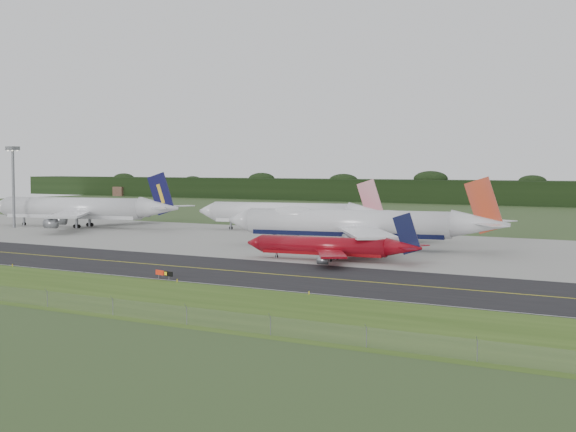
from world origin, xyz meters
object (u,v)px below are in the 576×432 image
Objects in this scene: jet_ba_747 at (357,224)px; floodlight_mast at (13,172)px; jet_navy_gold at (83,209)px; taxiway_sign at (164,273)px; jet_red_737 at (332,247)px; jet_star_tail at (290,214)px.

floodlight_mast reaches higher than jet_ba_747.
jet_navy_gold is 123.96m from taxiway_sign.
jet_red_737 is at bearing 72.69° from taxiway_sign.
floodlight_mast is at bearing 167.95° from jet_red_737.
taxiway_sign is at bearing -95.35° from jet_ba_747.
jet_navy_gold is at bearing 160.33° from jet_red_737.
jet_star_tail is (-44.50, 58.50, 2.38)m from jet_red_737.
jet_star_tail is at bearing 138.30° from jet_ba_747.
jet_star_tail reaches higher than jet_red_737.
jet_navy_gold is 1.14× the size of jet_star_tail.
jet_star_tail is 102.42m from taxiway_sign.
jet_ba_747 is at bearing 104.14° from jet_red_737.
jet_red_737 is 130.01m from floodlight_mast.
jet_navy_gold is 2.65× the size of floodlight_mast.
jet_red_737 is 73.54m from jet_star_tail.
jet_star_tail is 2.33× the size of floodlight_mast.
jet_navy_gold reaches higher than jet_ba_747.
jet_navy_gold is (-108.73, 38.86, 2.91)m from jet_red_737.
jet_star_tail is 13.60× the size of taxiway_sign.
jet_ba_747 is 63.31m from taxiway_sign.
jet_navy_gold is at bearing 34.04° from floodlight_mast.
jet_red_737 is (6.12, -24.31, -2.96)m from jet_ba_747.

